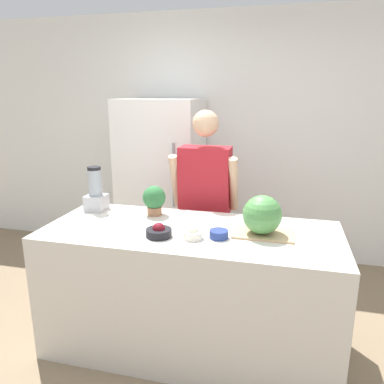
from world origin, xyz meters
name	(u,v)px	position (x,y,z in m)	size (l,w,h in m)	color
wall_back	(230,139)	(0.00, 2.16, 1.30)	(8.00, 0.06, 2.60)	white
counter_island	(191,289)	(0.00, 0.42, 0.45)	(1.99, 0.83, 0.89)	beige
refrigerator	(162,183)	(-0.65, 1.76, 0.86)	(0.80, 0.72, 1.72)	white
person	(205,207)	(-0.05, 1.09, 0.85)	(0.56, 0.26, 1.65)	gray
cutting_board	(264,234)	(0.48, 0.44, 0.90)	(0.39, 0.24, 0.01)	tan
watermelon	(262,215)	(0.47, 0.42, 1.03)	(0.25, 0.25, 0.25)	#4C8C47
bowl_cherries	(159,232)	(-0.16, 0.24, 0.92)	(0.17, 0.17, 0.09)	black
bowl_cream	(193,234)	(0.05, 0.26, 0.92)	(0.13, 0.13, 0.09)	white
bowl_small_blue	(219,234)	(0.21, 0.31, 0.92)	(0.12, 0.12, 0.05)	navy
blender	(96,192)	(-0.82, 0.66, 1.03)	(0.15, 0.15, 0.35)	#B7B7BC
potted_plant	(154,199)	(-0.34, 0.65, 1.01)	(0.17, 0.17, 0.22)	#996647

